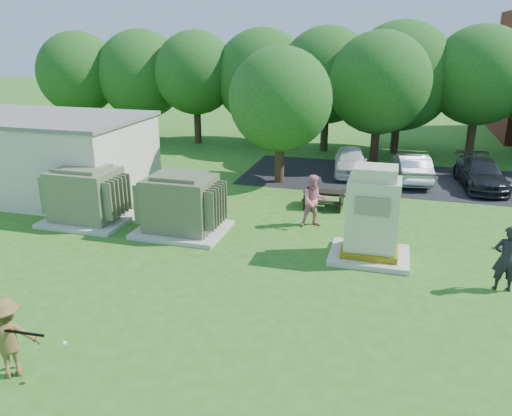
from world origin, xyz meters
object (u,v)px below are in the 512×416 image
(picnic_table, at_px, (324,197))
(car_dark, at_px, (481,174))
(person_at_picnic, at_px, (314,201))
(transformer_left, at_px, (86,196))
(car_white, at_px, (350,161))
(person_by_generator, at_px, (506,259))
(car_silver_a, at_px, (411,167))
(generator_cabinet, at_px, (372,219))
(transformer_right, at_px, (181,205))
(batter, at_px, (8,338))

(picnic_table, relative_size, car_dark, 0.37)
(picnic_table, relative_size, person_at_picnic, 0.84)
(transformer_left, xyz_separation_m, car_white, (8.52, 9.34, -0.32))
(person_by_generator, distance_m, car_silver_a, 10.61)
(car_white, relative_size, car_dark, 0.89)
(person_at_picnic, relative_size, car_white, 0.50)
(generator_cabinet, distance_m, person_by_generator, 3.73)
(transformer_right, distance_m, batter, 8.05)
(person_at_picnic, height_order, car_silver_a, person_at_picnic)
(batter, xyz_separation_m, car_silver_a, (7.77, 16.87, -0.20))
(person_at_picnic, distance_m, car_silver_a, 7.82)
(transformer_right, relative_size, car_silver_a, 0.76)
(person_at_picnic, distance_m, car_dark, 9.35)
(generator_cabinet, distance_m, person_at_picnic, 3.07)
(transformer_right, height_order, car_silver_a, transformer_right)
(person_at_picnic, distance_m, car_white, 7.58)
(car_white, bearing_deg, transformer_right, -124.15)
(generator_cabinet, distance_m, car_silver_a, 9.37)
(picnic_table, relative_size, car_silver_a, 0.40)
(generator_cabinet, height_order, car_silver_a, generator_cabinet)
(car_silver_a, bearing_deg, generator_cabinet, 73.92)
(picnic_table, bearing_deg, transformer_left, -153.94)
(transformer_right, bearing_deg, car_silver_a, 49.07)
(transformer_left, height_order, car_silver_a, transformer_left)
(batter, relative_size, person_by_generator, 0.93)
(generator_cabinet, distance_m, batter, 10.02)
(person_by_generator, xyz_separation_m, car_white, (-5.11, 10.86, -0.26))
(transformer_left, xyz_separation_m, car_silver_a, (11.36, 8.83, -0.32))
(picnic_table, distance_m, car_dark, 7.86)
(transformer_left, relative_size, batter, 1.76)
(car_dark, bearing_deg, transformer_left, -155.00)
(generator_cabinet, relative_size, person_at_picnic, 1.53)
(transformer_right, height_order, person_by_generator, transformer_right)
(car_silver_a, bearing_deg, batter, 57.02)
(generator_cabinet, distance_m, car_white, 9.91)
(person_by_generator, bearing_deg, picnic_table, -48.12)
(person_by_generator, xyz_separation_m, car_dark, (0.72, 10.15, -0.29))
(person_by_generator, height_order, car_silver_a, person_by_generator)
(transformer_left, relative_size, generator_cabinet, 1.04)
(transformer_left, xyz_separation_m, person_at_picnic, (7.98, 1.78, -0.03))
(transformer_right, xyz_separation_m, generator_cabinet, (6.38, -0.43, 0.29))
(batter, distance_m, car_white, 18.07)
(transformer_left, distance_m, person_at_picnic, 8.17)
(picnic_table, bearing_deg, car_white, 84.94)
(generator_cabinet, bearing_deg, transformer_right, 176.16)
(generator_cabinet, relative_size, picnic_table, 1.83)
(person_at_picnic, height_order, car_dark, person_at_picnic)
(person_by_generator, height_order, person_at_picnic, person_at_picnic)
(transformer_right, distance_m, car_white, 10.51)
(car_silver_a, bearing_deg, picnic_table, 47.64)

